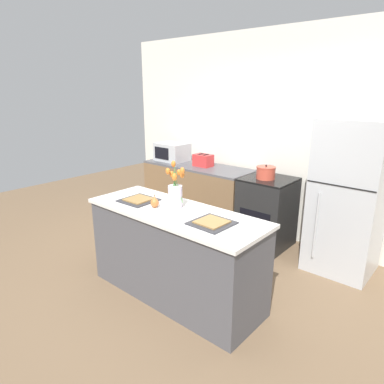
% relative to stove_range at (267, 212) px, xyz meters
% --- Properties ---
extents(ground_plane, '(10.00, 10.00, 0.00)m').
position_rel_stove_range_xyz_m(ground_plane, '(-0.10, -1.60, -0.45)').
color(ground_plane, brown).
extents(back_wall, '(5.20, 0.08, 2.70)m').
position_rel_stove_range_xyz_m(back_wall, '(-0.10, 0.40, 0.90)').
color(back_wall, silver).
rests_on(back_wall, ground_plane).
extents(kitchen_island, '(1.80, 0.66, 0.89)m').
position_rel_stove_range_xyz_m(kitchen_island, '(-0.10, -1.60, -0.00)').
color(kitchen_island, '#4C4C51').
rests_on(kitchen_island, ground_plane).
extents(back_counter, '(1.68, 0.60, 0.89)m').
position_rel_stove_range_xyz_m(back_counter, '(-1.16, 0.00, 0.00)').
color(back_counter, brown).
rests_on(back_counter, ground_plane).
extents(stove_range, '(0.60, 0.61, 0.89)m').
position_rel_stove_range_xyz_m(stove_range, '(0.00, 0.00, 0.00)').
color(stove_range, black).
rests_on(stove_range, ground_plane).
extents(refrigerator, '(0.68, 0.67, 1.68)m').
position_rel_stove_range_xyz_m(refrigerator, '(0.95, 0.00, 0.39)').
color(refrigerator, '#B7BABC').
rests_on(refrigerator, ground_plane).
extents(flower_vase, '(0.17, 0.18, 0.44)m').
position_rel_stove_range_xyz_m(flower_vase, '(-0.15, -1.53, 0.59)').
color(flower_vase, silver).
rests_on(flower_vase, kitchen_island).
extents(pear_figurine, '(0.08, 0.08, 0.13)m').
position_rel_stove_range_xyz_m(pear_figurine, '(-0.30, -1.66, 0.49)').
color(pear_figurine, '#C66B33').
rests_on(pear_figurine, kitchen_island).
extents(plate_setting_left, '(0.33, 0.33, 0.02)m').
position_rel_stove_range_xyz_m(plate_setting_left, '(-0.56, -1.63, 0.45)').
color(plate_setting_left, '#333338').
rests_on(plate_setting_left, kitchen_island).
extents(plate_setting_right, '(0.33, 0.33, 0.02)m').
position_rel_stove_range_xyz_m(plate_setting_right, '(0.36, -1.63, 0.45)').
color(plate_setting_right, '#333338').
rests_on(plate_setting_right, kitchen_island).
extents(toaster, '(0.28, 0.18, 0.17)m').
position_rel_stove_range_xyz_m(toaster, '(-1.06, 0.00, 0.53)').
color(toaster, red).
rests_on(toaster, back_counter).
extents(cooking_pot, '(0.24, 0.24, 0.18)m').
position_rel_stove_range_xyz_m(cooking_pot, '(-0.03, -0.04, 0.52)').
color(cooking_pot, '#CC4C38').
rests_on(cooking_pot, stove_range).
extents(microwave, '(0.48, 0.37, 0.27)m').
position_rel_stove_range_xyz_m(microwave, '(-1.67, -0.00, 0.58)').
color(microwave, '#B7BABC').
rests_on(microwave, back_counter).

